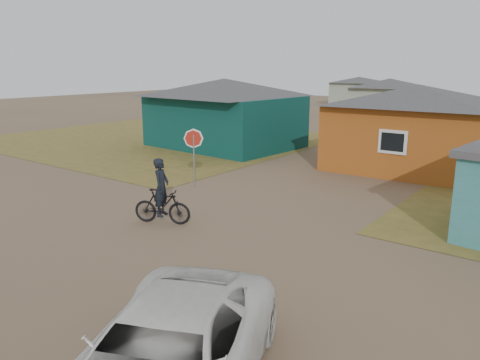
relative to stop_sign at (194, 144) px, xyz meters
name	(u,v)px	position (x,y,z in m)	size (l,w,h in m)	color
ground	(158,244)	(3.35, -5.17, -1.74)	(120.00, 120.00, 0.00)	brown
grass_nw	(156,139)	(-10.65, 7.83, -1.73)	(20.00, 18.00, 0.00)	olive
house_teal	(225,112)	(-5.15, 8.33, 0.32)	(8.93, 7.08, 4.00)	#093430
house_yellow	(416,126)	(5.85, 8.83, 0.26)	(7.72, 6.76, 3.90)	#A25019
house_pale_west	(389,98)	(-2.65, 28.83, 0.12)	(7.04, 6.15, 3.60)	gray
house_pale_north	(358,91)	(-10.65, 40.83, 0.01)	(6.28, 5.81, 3.40)	gray
stop_sign	(194,144)	(0.00, 0.00, 0.00)	(0.74, 0.28, 2.35)	gray
cyclist	(162,200)	(2.19, -3.85, -0.99)	(1.86, 1.20, 2.04)	black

